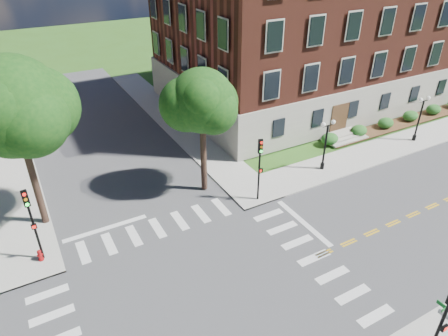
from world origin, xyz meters
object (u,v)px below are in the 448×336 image
traffic_signal_nw (31,217)px  twin_lamp_east (420,116)px  street_sign_pole (445,319)px  traffic_signal_ne (260,162)px  fire_hydrant (40,255)px  traffic_signal_se (445,316)px  twin_lamp_west (326,142)px

traffic_signal_nw → twin_lamp_east: (32.44, -0.10, -0.66)m
street_sign_pole → twin_lamp_east: bearing=40.6°
traffic_signal_ne → twin_lamp_east: bearing=3.0°
street_sign_pole → fire_hydrant: size_ratio=4.13×
traffic_signal_se → fire_hydrant: (-14.27, 15.34, -2.72)m
twin_lamp_east → fire_hydrant: bearing=-180.0°
traffic_signal_ne → fire_hydrant: (-14.64, 0.95, -2.72)m
traffic_signal_se → traffic_signal_ne: size_ratio=1.00×
traffic_signal_ne → traffic_signal_nw: same height
traffic_signal_ne → fire_hydrant: 14.93m
traffic_signal_se → traffic_signal_nw: same height
traffic_signal_se → fire_hydrant: bearing=132.9°
traffic_signal_nw → twin_lamp_west: traffic_signal_nw is taller
traffic_signal_se → fire_hydrant: 21.13m
traffic_signal_se → twin_lamp_east: (18.32, 15.34, -0.66)m
traffic_signal_se → fire_hydrant: traffic_signal_se is taller
traffic_signal_ne → twin_lamp_west: traffic_signal_ne is taller
traffic_signal_se → twin_lamp_west: bearing=64.6°
twin_lamp_east → fire_hydrant: twin_lamp_east is taller
traffic_signal_se → traffic_signal_nw: size_ratio=1.00×
twin_lamp_west → street_sign_pole: size_ratio=1.36×
traffic_signal_se → twin_lamp_west: size_ratio=1.13×
traffic_signal_se → street_sign_pole: (0.74, 0.25, -0.88)m
twin_lamp_west → fire_hydrant: (-21.62, -0.13, -2.06)m
twin_lamp_east → street_sign_pole: 23.17m
twin_lamp_east → traffic_signal_ne: bearing=-177.0°
traffic_signal_ne → twin_lamp_west: 7.09m
traffic_signal_nw → twin_lamp_east: bearing=-0.2°
traffic_signal_ne → twin_lamp_east: size_ratio=1.13×
traffic_signal_nw → twin_lamp_east: size_ratio=1.13×
traffic_signal_nw → street_sign_pole: size_ratio=1.55×
twin_lamp_west → twin_lamp_east: 10.97m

